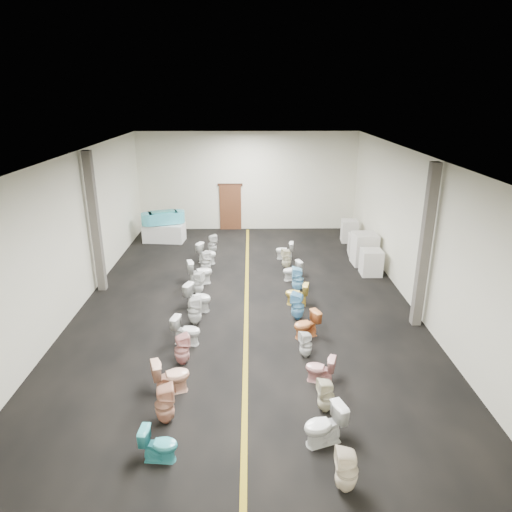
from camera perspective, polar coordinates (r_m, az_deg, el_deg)
The scene contains 41 objects.
floor at distance 14.25m, azimuth -1.19°, elevation -5.67°, with size 16.00×16.00×0.00m, color black.
ceiling at distance 12.97m, azimuth -1.33°, elevation 12.58°, with size 16.00×16.00×0.00m, color black.
wall_back at distance 21.22m, azimuth -1.08°, elevation 9.29°, with size 10.00×10.00×0.00m, color beige.
wall_front at distance 6.23m, azimuth -1.89°, elevation -18.80°, with size 10.00×10.00×0.00m, color beige.
wall_left at distance 14.38m, azimuth -21.62°, elevation 2.74°, with size 16.00×16.00×0.00m, color beige.
wall_right at distance 14.29m, azimuth 19.25°, elevation 2.93°, with size 16.00×16.00×0.00m, color beige.
aisle_stripe at distance 14.25m, azimuth -1.19°, elevation -5.66°, with size 0.12×15.60×0.01m, color olive.
back_door at distance 21.43m, azimuth -3.21°, elevation 6.08°, with size 1.00×0.10×2.10m, color #562D19.
door_frame at distance 21.22m, azimuth -3.26°, elevation 8.90°, with size 1.15×0.08×0.10m, color #331C11.
column_left at distance 15.20m, azimuth -19.47°, elevation 3.88°, with size 0.25×0.25×4.50m, color #59544C.
column_right at distance 12.86m, azimuth 20.36°, elevation 0.98°, with size 0.25×0.25×4.50m, color #59544C.
display_table at distance 20.18m, azimuth -11.39°, elevation 2.88°, with size 1.72×0.86×0.77m, color white.
bathtub at distance 20.00m, azimuth -11.53°, elevation 4.76°, with size 1.79×1.08×0.55m.
appliance_crate_a at distance 16.63m, azimuth 14.20°, elevation -0.77°, with size 0.71×0.71×0.91m, color silver.
appliance_crate_b at distance 17.55m, azimuth 13.39°, elevation 0.88°, with size 0.86×0.86×1.19m, color silver.
appliance_crate_c at distance 18.62m, azimuth 12.58°, elevation 1.42°, with size 0.72×0.72×0.81m, color silver.
appliance_crate_d at distance 20.12m, azimuth 11.57°, elevation 3.09°, with size 0.66×0.66×0.95m, color silver.
toilet_left_0 at distance 8.79m, azimuth -12.00°, elevation -22.03°, with size 0.37×0.65×0.66m, color #3AACB3.
toilet_left_1 at distance 9.48m, azimuth -11.36°, elevation -17.71°, with size 0.38×0.39×0.84m, color tan.
toilet_left_2 at distance 10.26m, azimuth -10.56°, elevation -14.52°, with size 0.45×0.79×0.81m, color #F1B292.
toilet_left_3 at distance 11.15m, azimuth -9.26°, elevation -11.44°, with size 0.36×0.36×0.79m, color #DA9591.
toilet_left_4 at distance 11.97m, azimuth -8.67°, elevation -9.19°, with size 0.42×0.73×0.75m, color white.
toilet_left_5 at distance 12.86m, azimuth -7.68°, elevation -6.77°, with size 0.37×0.38×0.83m, color white.
toilet_left_6 at distance 13.64m, azimuth -7.23°, elevation -5.16°, with size 0.45×0.80×0.81m, color silver.
toilet_left_7 at distance 14.70m, azimuth -7.26°, elevation -3.36°, with size 0.35×0.35×0.77m, color white.
toilet_left_8 at distance 15.48m, azimuth -7.02°, elevation -1.99°, with size 0.47×0.82×0.84m, color white.
toilet_left_9 at distance 16.39m, azimuth -6.32°, elevation -0.76°, with size 0.36×0.37×0.80m, color silver.
toilet_left_10 at distance 17.32m, azimuth -6.16°, elevation 0.33°, with size 0.43×0.75×0.77m, color white.
toilet_left_11 at distance 18.33m, azimuth -5.49°, elevation 1.48°, with size 0.35×0.36×0.78m, color silver.
toilet_right_0 at distance 8.23m, azimuth 11.26°, elevation -24.79°, with size 0.37×0.37×0.81m, color #F2E1C5.
toilet_right_1 at distance 8.97m, azimuth 8.52°, elevation -20.21°, with size 0.44×0.78×0.79m, color white.
toilet_right_2 at distance 9.71m, azimuth 8.72°, elevation -16.87°, with size 0.33×0.34×0.74m, color beige.
toilet_right_3 at distance 10.54m, azimuth 8.00°, elevation -13.81°, with size 0.37×0.65×0.66m, color pink.
toilet_right_4 at distance 11.37m, azimuth 6.25°, elevation -10.93°, with size 0.31×0.31×0.68m, color white.
toilet_right_5 at distance 12.21m, azimuth 6.32°, elevation -8.53°, with size 0.40×0.71×0.72m, color #D4793E.
toilet_right_6 at distance 13.07m, azimuth 5.24°, elevation -6.25°, with size 0.37×0.38×0.82m, color #71BAE4.
toilet_right_7 at distance 13.94m, azimuth 5.11°, elevation -4.75°, with size 0.40×0.69×0.71m, color #E8C650.
toilet_right_8 at distance 14.85m, azimuth 5.25°, elevation -2.90°, with size 0.38×0.38×0.84m, color #87CEF4.
toilet_right_9 at distance 15.75m, azimuth 4.53°, elevation -1.83°, with size 0.38×0.66×0.68m, color white.
toilet_right_10 at distance 16.75m, azimuth 3.83°, elevation -0.32°, with size 0.34×0.35×0.75m, color beige.
toilet_right_11 at distance 17.70m, azimuth 3.59°, elevation 0.70°, with size 0.38×0.68×0.69m, color white.
Camera 1 is at (0.13, -12.86, 6.14)m, focal length 32.00 mm.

